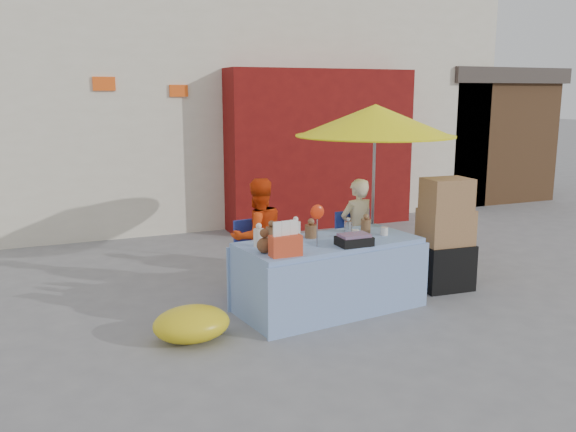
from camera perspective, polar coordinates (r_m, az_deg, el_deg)
name	(u,v)px	position (r m, az deg, el deg)	size (l,w,h in m)	color
ground	(305,331)	(5.89, 1.65, -10.73)	(80.00, 80.00, 0.00)	slate
backdrop	(173,48)	(12.80, -10.73, 15.22)	(14.00, 8.00, 7.80)	silver
market_table	(328,274)	(6.35, 3.79, -5.45)	(2.01, 1.12, 1.16)	#7D94C9
chair_left	(262,275)	(6.74, -2.40, -5.52)	(0.53, 0.52, 0.85)	navy
chair_right	(362,263)	(7.25, 6.90, -4.36)	(0.53, 0.52, 0.85)	navy
vendor_orange	(258,237)	(6.75, -2.82, -1.96)	(0.64, 0.50, 1.31)	red
vendor_beige	(357,230)	(7.28, 6.46, -1.34)	(0.45, 0.30, 1.24)	beige
umbrella	(375,121)	(7.38, 8.16, 8.79)	(1.90, 1.90, 2.09)	gray
box_stack	(445,238)	(7.17, 14.47, -2.03)	(0.61, 0.51, 1.29)	black
tarp_bundle	(192,324)	(5.69, -9.01, -9.94)	(0.71, 0.56, 0.32)	yellow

